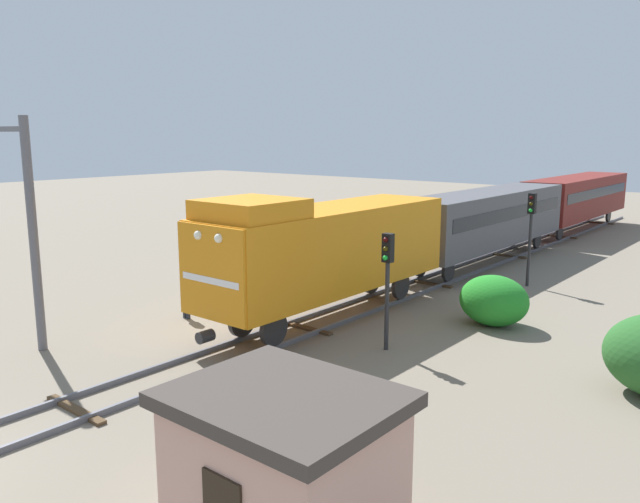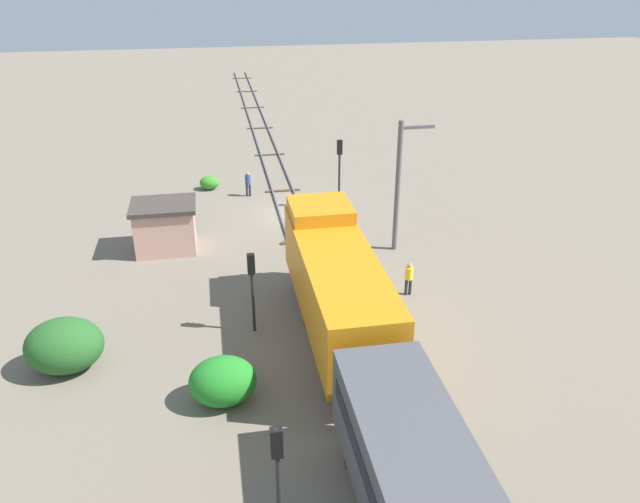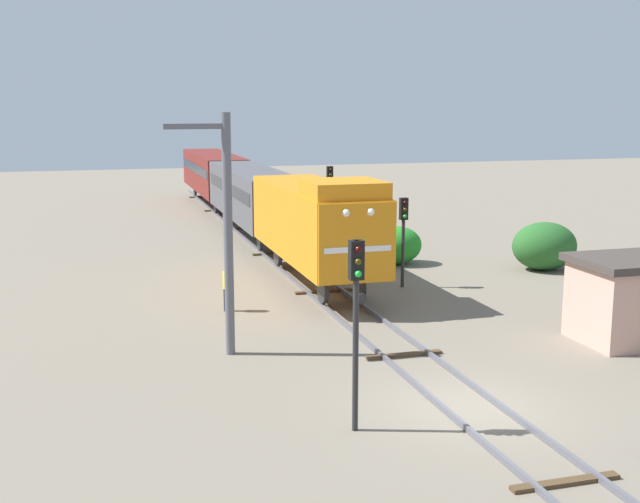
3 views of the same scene
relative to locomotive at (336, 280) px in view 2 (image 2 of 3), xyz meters
The scene contains 13 objects.
ground_plane 14.34m from the locomotive, 90.00° to the right, with size 154.83×154.83×0.00m, color #756B5B.
railway_track 14.33m from the locomotive, 90.00° to the right, with size 2.40×103.22×0.16m.
locomotive is the anchor object (origin of this frame).
traffic_signal_near 14.99m from the locomotive, 102.33° to the right, with size 0.32×0.34×4.51m.
traffic_signal_mid 3.59m from the locomotive, 18.61° to the right, with size 0.32×0.34×3.73m.
traffic_signal_far 10.61m from the locomotive, 70.17° to the left, with size 0.32×0.34×4.18m.
worker_near_track 18.12m from the locomotive, 82.35° to the right, with size 0.38×0.38×1.70m.
worker_by_signal 5.46m from the locomotive, 144.52° to the right, with size 0.38×0.38×1.70m.
catenary_mast 9.59m from the locomotive, 122.13° to the right, with size 1.94×0.28×7.28m.
relay_hut 12.81m from the locomotive, 53.91° to the right, with size 3.50×2.90×2.74m.
bush_near 20.45m from the locomotive, 75.81° to the right, with size 1.32×1.08×0.96m, color #368926.
bush_mid 11.08m from the locomotive, ahead, with size 3.03×2.48×2.20m, color #265D26.
bush_far 6.29m from the locomotive, 35.23° to the left, with size 2.49×2.04×1.81m, color #238326.
Camera 2 is at (4.67, 36.28, 15.07)m, focal length 35.00 mm.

